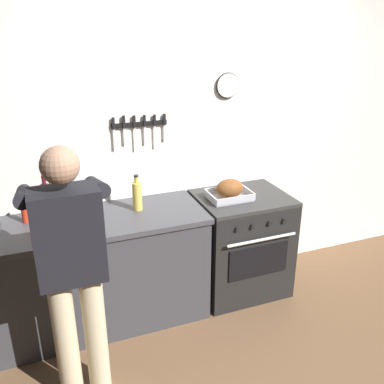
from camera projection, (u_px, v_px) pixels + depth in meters
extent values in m
plane|color=brown|center=(275.00, 370.00, 2.92)|extent=(8.00, 8.00, 0.00)
cube|color=white|center=(203.00, 142.00, 3.60)|extent=(6.00, 0.10, 2.60)
cube|color=black|center=(139.00, 124.00, 3.28)|extent=(0.45, 0.02, 0.04)
cube|color=silver|center=(114.00, 140.00, 3.24)|extent=(0.02, 0.00, 0.16)
cube|color=black|center=(113.00, 123.00, 3.19)|extent=(0.02, 0.02, 0.09)
cube|color=silver|center=(125.00, 136.00, 3.26)|extent=(0.02, 0.00, 0.13)
cube|color=black|center=(124.00, 122.00, 3.22)|extent=(0.02, 0.02, 0.10)
cube|color=silver|center=(135.00, 139.00, 3.30)|extent=(0.01, 0.00, 0.18)
cube|color=black|center=(134.00, 121.00, 3.25)|extent=(0.02, 0.02, 0.09)
cube|color=silver|center=(145.00, 135.00, 3.32)|extent=(0.02, 0.00, 0.14)
cube|color=black|center=(144.00, 121.00, 3.28)|extent=(0.02, 0.02, 0.09)
cube|color=silver|center=(155.00, 137.00, 3.35)|extent=(0.01, 0.00, 0.18)
cube|color=black|center=(155.00, 120.00, 3.30)|extent=(0.02, 0.02, 0.09)
cube|color=silver|center=(165.00, 132.00, 3.37)|extent=(0.02, 0.00, 0.13)
cube|color=black|center=(164.00, 119.00, 3.33)|extent=(0.02, 0.02, 0.09)
cylinder|color=white|center=(228.00, 85.00, 3.43)|extent=(0.19, 0.02, 0.19)
torus|color=black|center=(228.00, 85.00, 3.43)|extent=(0.21, 0.02, 0.21)
cube|color=#38383D|center=(75.00, 278.00, 3.21)|extent=(2.00, 0.62, 0.86)
cube|color=#3D3D42|center=(69.00, 226.00, 3.05)|extent=(2.03, 0.65, 0.04)
cube|color=black|center=(241.00, 245.00, 3.69)|extent=(0.76, 0.62, 0.87)
cube|color=black|center=(258.00, 261.00, 3.41)|extent=(0.53, 0.01, 0.28)
cube|color=#2D2D2D|center=(243.00, 198.00, 3.52)|extent=(0.76, 0.62, 0.03)
cylinder|color=black|center=(237.00, 229.00, 3.21)|extent=(0.04, 0.02, 0.04)
cylinder|color=black|center=(253.00, 226.00, 3.26)|extent=(0.04, 0.02, 0.04)
cylinder|color=black|center=(270.00, 223.00, 3.31)|extent=(0.04, 0.02, 0.04)
cylinder|color=black|center=(284.00, 221.00, 3.35)|extent=(0.04, 0.02, 0.04)
cylinder|color=silver|center=(262.00, 240.00, 3.31)|extent=(0.61, 0.02, 0.02)
cylinder|color=#C6B793|center=(66.00, 341.00, 2.58)|extent=(0.14, 0.14, 0.86)
cylinder|color=#C6B793|center=(96.00, 333.00, 2.64)|extent=(0.14, 0.14, 0.86)
cube|color=black|center=(68.00, 236.00, 2.35)|extent=(0.38, 0.22, 0.56)
sphere|color=#9E755B|center=(60.00, 165.00, 2.19)|extent=(0.21, 0.21, 0.21)
cylinder|color=black|center=(23.00, 196.00, 2.42)|extent=(0.09, 0.55, 0.22)
cylinder|color=black|center=(96.00, 186.00, 2.56)|extent=(0.09, 0.55, 0.22)
cube|color=#B7B7BC|center=(229.00, 198.00, 3.46)|extent=(0.34, 0.25, 0.01)
cube|color=#B7B7BC|center=(236.00, 200.00, 3.34)|extent=(0.34, 0.01, 0.05)
cube|color=#B7B7BC|center=(223.00, 189.00, 3.55)|extent=(0.34, 0.01, 0.05)
cube|color=#B7B7BC|center=(210.00, 197.00, 3.39)|extent=(0.01, 0.25, 0.05)
cube|color=#B7B7BC|center=(248.00, 192.00, 3.50)|extent=(0.01, 0.25, 0.05)
ellipsoid|color=brown|center=(230.00, 189.00, 3.43)|extent=(0.23, 0.17, 0.16)
cube|color=tan|center=(68.00, 228.00, 2.94)|extent=(0.36, 0.24, 0.02)
cylinder|color=#385623|center=(53.00, 199.00, 3.17)|extent=(0.06, 0.06, 0.23)
cylinder|color=#385623|center=(51.00, 182.00, 3.12)|extent=(0.03, 0.03, 0.05)
cylinder|color=black|center=(50.00, 178.00, 3.10)|extent=(0.03, 0.03, 0.01)
cylinder|color=gold|center=(137.00, 196.00, 3.22)|extent=(0.07, 0.07, 0.22)
cylinder|color=gold|center=(136.00, 180.00, 3.17)|extent=(0.03, 0.03, 0.05)
cylinder|color=black|center=(136.00, 176.00, 3.16)|extent=(0.04, 0.04, 0.01)
cylinder|color=red|center=(25.00, 213.00, 3.03)|extent=(0.05, 0.05, 0.14)
cylinder|color=red|center=(23.00, 203.00, 3.00)|extent=(0.02, 0.02, 0.03)
cylinder|color=#197219|center=(23.00, 200.00, 2.99)|extent=(0.03, 0.03, 0.01)
cylinder|color=#47141E|center=(47.00, 201.00, 3.08)|extent=(0.07, 0.07, 0.26)
cylinder|color=#47141E|center=(44.00, 181.00, 3.02)|extent=(0.03, 0.03, 0.06)
cylinder|color=maroon|center=(43.00, 176.00, 3.01)|extent=(0.03, 0.03, 0.01)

